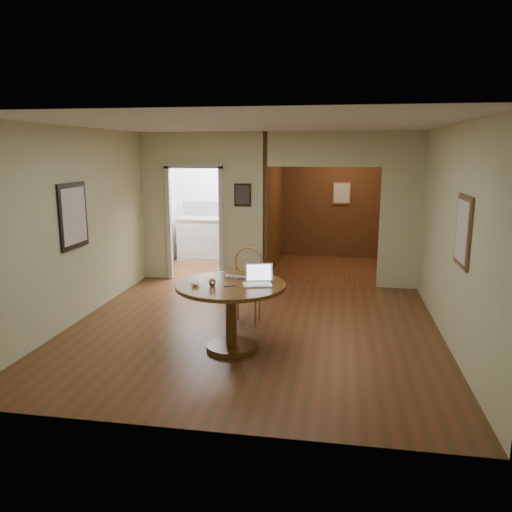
% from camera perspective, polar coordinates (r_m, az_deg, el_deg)
% --- Properties ---
extents(floor, '(5.00, 5.00, 0.00)m').
position_cam_1_polar(floor, '(6.80, -0.50, -8.48)').
color(floor, '#4E3016').
rests_on(floor, ground).
extents(room_shell, '(5.20, 7.50, 5.00)m').
position_cam_1_polar(room_shell, '(9.57, -0.04, 5.44)').
color(room_shell, silver).
rests_on(room_shell, ground).
extents(dining_table, '(1.32, 1.32, 0.82)m').
position_cam_1_polar(dining_table, '(6.02, -2.88, -5.14)').
color(dining_table, brown).
rests_on(dining_table, ground).
extents(chair, '(0.46, 0.46, 1.06)m').
position_cam_1_polar(chair, '(6.97, -1.00, -2.90)').
color(chair, '#AD853D').
rests_on(chair, ground).
extents(open_laptop, '(0.38, 0.36, 0.23)m').
position_cam_1_polar(open_laptop, '(5.92, 0.26, -2.61)').
color(open_laptop, white).
rests_on(open_laptop, dining_table).
extents(closed_laptop, '(0.32, 0.24, 0.02)m').
position_cam_1_polar(closed_laptop, '(6.19, -2.35, -2.48)').
color(closed_laptop, silver).
rests_on(closed_laptop, dining_table).
extents(mouse, '(0.11, 0.06, 0.04)m').
position_cam_1_polar(mouse, '(5.88, -6.95, -3.23)').
color(mouse, white).
rests_on(mouse, dining_table).
extents(wine_glass, '(0.09, 0.09, 0.10)m').
position_cam_1_polar(wine_glass, '(5.85, -5.03, -3.01)').
color(wine_glass, white).
rests_on(wine_glass, dining_table).
extents(pen, '(0.14, 0.06, 0.01)m').
position_cam_1_polar(pen, '(5.84, -3.03, -3.45)').
color(pen, '#0D0E5E').
rests_on(pen, dining_table).
extents(kitchen_cabinet, '(2.06, 0.60, 0.94)m').
position_cam_1_polar(kitchen_cabinet, '(10.93, -3.64, 1.93)').
color(kitchen_cabinet, silver).
rests_on(kitchen_cabinet, ground).
extents(grocery_bag, '(0.33, 0.31, 0.27)m').
position_cam_1_polar(grocery_bag, '(10.73, -0.75, 5.00)').
color(grocery_bag, '#C5BB90').
rests_on(grocery_bag, kitchen_cabinet).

